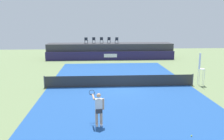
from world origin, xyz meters
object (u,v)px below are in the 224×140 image
(spectator_chair_center, at_px, (102,40))
(spectator_chair_far_right, at_px, (117,40))
(net_post_near, at_px, (44,82))
(tennis_player, at_px, (99,108))
(umpire_chair, at_px, (201,67))
(spectator_chair_right, at_px, (109,40))
(spectator_chair_left, at_px, (94,40))
(tennis_ball, at_px, (191,136))
(net_post_far, at_px, (193,80))
(spectator_chair_far_left, at_px, (86,40))

(spectator_chair_center, relative_size, spectator_chair_far_right, 1.00)
(net_post_near, distance_m, tennis_player, 8.60)
(umpire_chair, bearing_deg, spectator_chair_far_right, 111.49)
(spectator_chair_right, distance_m, net_post_near, 16.65)
(spectator_chair_left, distance_m, tennis_ball, 24.77)
(spectator_chair_center, relative_size, net_post_far, 0.89)
(net_post_near, height_order, net_post_far, same)
(spectator_chair_center, bearing_deg, tennis_player, -91.44)
(net_post_far, xyz_separation_m, tennis_player, (-8.01, -7.38, 0.46))
(spectator_chair_far_left, xyz_separation_m, net_post_far, (9.65, -15.00, -2.19))
(tennis_player, bearing_deg, spectator_chair_left, 91.38)
(spectator_chair_far_left, bearing_deg, net_post_near, -100.40)
(spectator_chair_far_left, distance_m, spectator_chair_center, 2.25)
(spectator_chair_center, relative_size, tennis_player, 0.50)
(spectator_chair_far_left, relative_size, spectator_chair_left, 1.00)
(net_post_near, xyz_separation_m, tennis_player, (4.39, -7.38, 0.46))
(spectator_chair_right, height_order, spectator_chair_far_right, same)
(spectator_chair_far_left, distance_m, tennis_player, 22.50)
(spectator_chair_far_right, xyz_separation_m, tennis_player, (-2.74, -22.32, -1.73))
(tennis_ball, bearing_deg, spectator_chair_far_right, 93.94)
(spectator_chair_center, height_order, tennis_player, spectator_chair_center)
(spectator_chair_center, distance_m, umpire_chair, 17.40)
(spectator_chair_far_left, xyz_separation_m, umpire_chair, (10.25, -14.98, -1.11))
(spectator_chair_center, xyz_separation_m, spectator_chair_right, (1.07, -0.04, 0.00))
(spectator_chair_center, relative_size, net_post_near, 0.89)
(spectator_chair_right, relative_size, tennis_ball, 13.06)
(spectator_chair_far_left, xyz_separation_m, spectator_chair_far_right, (4.37, -0.05, 0.00))
(net_post_near, height_order, tennis_player, tennis_player)
(spectator_chair_far_left, bearing_deg, spectator_chair_far_right, -0.68)
(umpire_chair, height_order, tennis_ball, umpire_chair)
(spectator_chair_center, height_order, umpire_chair, spectator_chair_center)
(spectator_chair_far_right, relative_size, umpire_chair, 0.32)
(umpire_chair, height_order, tennis_player, umpire_chair)
(spectator_chair_right, height_order, net_post_near, spectator_chair_right)
(spectator_chair_far_right, bearing_deg, umpire_chair, -68.51)
(spectator_chair_far_left, distance_m, net_post_far, 17.97)
(spectator_chair_right, height_order, tennis_player, spectator_chair_right)
(spectator_chair_far_left, bearing_deg, spectator_chair_center, 10.41)
(spectator_chair_far_right, height_order, tennis_player, spectator_chair_far_right)
(spectator_chair_far_left, xyz_separation_m, tennis_ball, (6.02, -23.85, -2.66))
(net_post_far, bearing_deg, spectator_chair_far_right, 109.44)
(spectator_chair_far_right, relative_size, net_post_far, 0.89)
(spectator_chair_far_left, distance_m, spectator_chair_far_right, 4.38)
(spectator_chair_right, bearing_deg, net_post_near, -111.45)
(umpire_chair, distance_m, net_post_far, 1.24)
(net_post_near, bearing_deg, spectator_chair_left, 75.88)
(spectator_chair_left, relative_size, net_post_near, 0.89)
(spectator_chair_far_right, bearing_deg, net_post_near, -115.49)
(spectator_chair_left, relative_size, tennis_player, 0.50)
(spectator_chair_right, xyz_separation_m, tennis_player, (-1.65, -22.74, -1.73))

